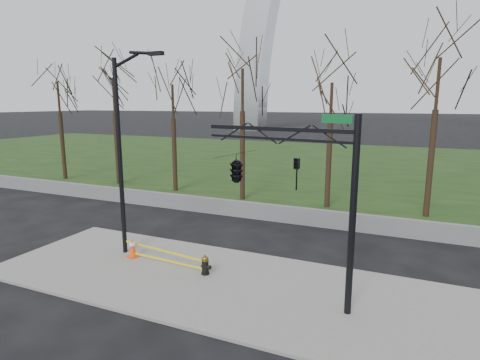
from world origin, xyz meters
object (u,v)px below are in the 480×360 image
at_px(fire_hydrant, 205,265).
at_px(traffic_signal_mast, 256,170).
at_px(street_light, 123,144).
at_px(traffic_cone, 132,248).

distance_m(fire_hydrant, traffic_signal_mast, 4.22).
bearing_deg(traffic_signal_mast, fire_hydrant, -174.66).
relative_size(fire_hydrant, street_light, 0.09).
relative_size(fire_hydrant, traffic_signal_mast, 0.12).
height_order(traffic_cone, street_light, street_light).
bearing_deg(fire_hydrant, traffic_cone, -173.56).
distance_m(street_light, traffic_signal_mast, 6.03).
relative_size(street_light, traffic_signal_mast, 1.37).
bearing_deg(traffic_signal_mast, traffic_cone, -174.72).
height_order(fire_hydrant, traffic_cone, traffic_cone).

